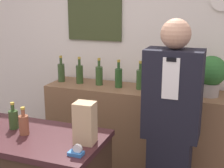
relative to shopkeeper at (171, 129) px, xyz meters
name	(u,v)px	position (x,y,z in m)	size (l,w,h in m)	color
back_wall	(129,48)	(-0.63, 0.85, 0.50)	(5.20, 0.09, 2.70)	silver
back_shelf	(138,136)	(-0.42, 0.57, -0.36)	(1.91, 0.46, 1.00)	brown
shopkeeper	(171,129)	(0.00, 0.00, 0.00)	(0.43, 0.27, 1.72)	black
potted_plant	(211,73)	(0.24, 0.56, 0.35)	(0.27, 0.27, 0.37)	#9E998E
paper_bag	(85,123)	(-0.45, -0.62, 0.22)	(0.14, 0.12, 0.27)	tan
tape_dispenser	(77,152)	(-0.43, -0.80, 0.11)	(0.09, 0.06, 0.07)	#2D66A8
counter_bottle_3	(13,119)	(-1.04, -0.59, 0.16)	(0.07, 0.07, 0.20)	#2D4822
counter_bottle_4	(24,124)	(-0.91, -0.65, 0.16)	(0.07, 0.07, 0.20)	brown
shelf_bottle_0	(61,72)	(-1.30, 0.57, 0.25)	(0.07, 0.07, 0.28)	#324A26
shelf_bottle_1	(80,73)	(-1.08, 0.57, 0.25)	(0.07, 0.07, 0.28)	#2F4922
shelf_bottle_2	(99,75)	(-0.86, 0.58, 0.25)	(0.07, 0.07, 0.28)	#325226
shelf_bottle_3	(119,77)	(-0.64, 0.56, 0.25)	(0.07, 0.07, 0.28)	#274F22
shelf_bottle_4	(140,79)	(-0.42, 0.57, 0.25)	(0.07, 0.07, 0.28)	#315426
shelf_bottle_5	(162,81)	(-0.20, 0.57, 0.25)	(0.07, 0.07, 0.28)	#334A22
shelf_bottle_6	(186,83)	(0.02, 0.57, 0.25)	(0.07, 0.07, 0.28)	#284B26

